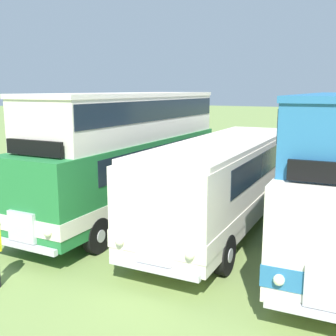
{
  "coord_description": "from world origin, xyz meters",
  "views": [
    {
      "loc": [
        -2.81,
        -12.55,
        4.61
      ],
      "look_at": [
        -9.62,
        0.41,
        1.79
      ],
      "focal_mm": 43.79,
      "sensor_mm": 36.0,
      "label": 1
    }
  ],
  "objects": [
    {
      "name": "bus_first_in_row",
      "position": [
        -10.94,
        -0.05,
        2.47
      ],
      "size": [
        2.69,
        10.45,
        4.49
      ],
      "color": "#237538",
      "rests_on": "ground"
    },
    {
      "name": "bus_second_in_row",
      "position": [
        -7.3,
        0.19,
        1.75
      ],
      "size": [
        2.81,
        10.37,
        2.99
      ],
      "color": "silver",
      "rests_on": "ground"
    }
  ]
}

